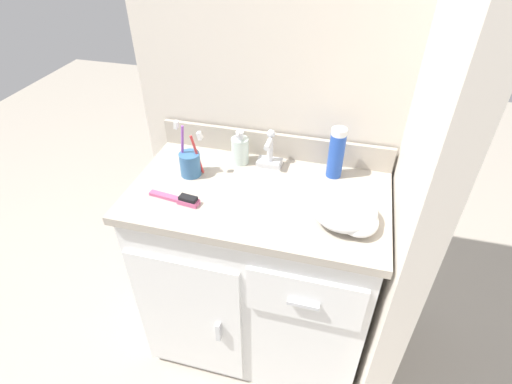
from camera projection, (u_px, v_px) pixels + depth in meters
ground_plane at (257, 333)px, 1.83m from camera, size 6.00×6.00×0.00m
wall_back at (279, 77)px, 1.39m from camera, size 1.05×0.08×2.20m
wall_right at (434, 135)px, 1.06m from camera, size 0.08×0.57×2.20m
vanity at (257, 272)px, 1.57m from camera, size 0.87×0.51×0.81m
backsplash at (274, 145)px, 1.49m from camera, size 0.87×0.02×0.09m
sink_faucet at (270, 154)px, 1.43m from camera, size 0.09×0.09×0.14m
toothbrush_cup at (190, 163)px, 1.39m from camera, size 0.09×0.07×0.20m
soap_dispenser at (240, 150)px, 1.45m from camera, size 0.06×0.07×0.13m
shaving_cream_can at (336, 153)px, 1.36m from camera, size 0.05×0.05×0.18m
hairbrush at (181, 199)px, 1.29m from camera, size 0.18×0.05×0.03m
hand_towel at (348, 212)px, 1.19m from camera, size 0.20×0.19×0.08m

